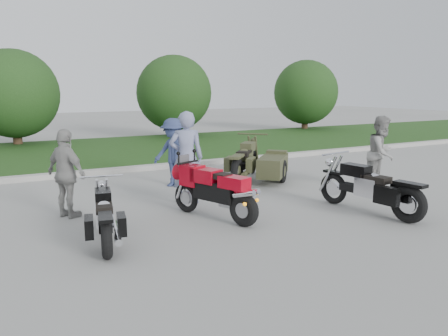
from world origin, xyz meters
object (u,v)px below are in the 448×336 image
cruiser_sidecar (261,164)px  person_back (67,174)px  person_grey (381,153)px  person_stripe (186,157)px  sportbike_red (215,190)px  cruiser_left (105,219)px  cruiser_right (373,190)px  person_denim (173,153)px

cruiser_sidecar → person_back: (-4.99, -1.00, 0.39)m
person_grey → person_back: 7.13m
person_stripe → person_back: bearing=20.7°
sportbike_red → cruiser_left: bearing=167.6°
cruiser_right → person_grey: bearing=30.2°
sportbike_red → person_grey: bearing=-17.7°
person_grey → person_denim: (-4.28, 2.66, -0.04)m
cruiser_left → person_stripe: 2.81m
sportbike_red → person_denim: bearing=61.3°
person_stripe → person_back: (-2.41, 0.06, -0.14)m
sportbike_red → person_grey: size_ratio=1.10×
cruiser_right → person_stripe: 3.82m
sportbike_red → person_stripe: (0.03, 1.39, 0.41)m
person_denim → sportbike_red: bearing=-41.6°
cruiser_right → person_back: bearing=145.3°
sportbike_red → person_denim: person_denim is taller
cruiser_left → person_stripe: person_stripe is taller
cruiser_left → cruiser_sidecar: (4.72, 2.79, 0.05)m
person_stripe → cruiser_left: bearing=61.1°
person_back → sportbike_red: bearing=-150.3°
person_stripe → sportbike_red: bearing=111.0°
sportbike_red → person_stripe: bearing=67.3°
sportbike_red → cruiser_right: 3.09m
sportbike_red → person_stripe: 1.45m
person_stripe → person_back: size_ratio=1.16×
sportbike_red → person_denim: size_ratio=1.14×
cruiser_left → person_back: person_back is taller
cruiser_sidecar → person_grey: bearing=-1.9°
sportbike_red → person_stripe: size_ratio=0.99×
person_grey → person_denim: 5.04m
cruiser_sidecar → person_denim: 2.33m
cruiser_right → person_stripe: bearing=130.1°
person_stripe → cruiser_right: bearing=160.9°
cruiser_sidecar → person_grey: person_grey is taller
cruiser_left → person_stripe: (2.14, 1.73, 0.58)m
cruiser_left → person_stripe: bearing=50.1°
cruiser_left → person_back: size_ratio=1.21×
cruiser_left → person_denim: (2.48, 3.33, 0.45)m
cruiser_sidecar → person_stripe: (-2.57, -1.06, 0.53)m
cruiser_right → person_denim: person_denim is taller
cruiser_left → cruiser_right: size_ratio=0.86×
cruiser_left → person_grey: 6.81m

